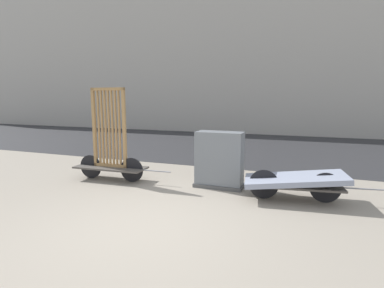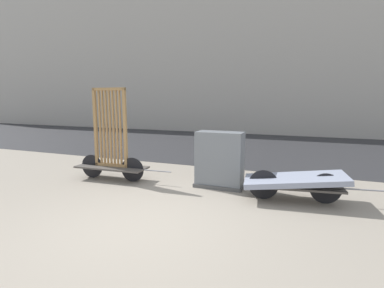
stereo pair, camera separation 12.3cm
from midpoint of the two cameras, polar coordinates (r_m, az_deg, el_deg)
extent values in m
plane|color=gray|center=(4.91, -9.03, -15.40)|extent=(60.00, 60.00, 0.00)
cube|color=#2D2D30|center=(12.92, 11.12, -0.38)|extent=(56.00, 8.75, 0.01)
cube|color=#B2ADA3|center=(19.35, 15.31, 18.18)|extent=(48.00, 4.00, 10.59)
cube|color=#4C4742|center=(7.67, -14.60, -4.27)|extent=(1.82, 0.72, 0.04)
cylinder|color=black|center=(7.38, -10.82, -4.82)|extent=(0.59, 0.06, 0.59)
cylinder|color=black|center=(8.00, -18.08, -4.03)|extent=(0.59, 0.06, 0.59)
cylinder|color=gray|center=(7.07, -6.13, -5.12)|extent=(0.70, 0.07, 0.03)
cube|color=#A87F4C|center=(7.66, -14.62, -3.87)|extent=(0.91, 0.12, 0.07)
cube|color=#A87F4C|center=(7.49, -15.16, 10.06)|extent=(0.91, 0.12, 0.07)
cube|color=#A87F4C|center=(7.76, -17.45, 3.07)|extent=(0.07, 0.07, 1.92)
cube|color=#A87F4C|center=(7.29, -12.16, 2.95)|extent=(0.07, 0.07, 1.92)
cube|color=#A87F4C|center=(7.68, -16.67, 3.06)|extent=(0.04, 0.05, 1.85)
cube|color=#A87F4C|center=(7.62, -16.08, 3.05)|extent=(0.04, 0.05, 1.85)
cube|color=#A87F4C|center=(7.57, -15.49, 3.03)|extent=(0.04, 0.05, 1.85)
cube|color=#A87F4C|center=(7.52, -14.89, 3.02)|extent=(0.04, 0.05, 1.85)
cube|color=#A87F4C|center=(7.46, -14.28, 3.00)|extent=(0.04, 0.05, 1.85)
cube|color=#A87F4C|center=(7.41, -13.66, 2.99)|extent=(0.04, 0.05, 1.85)
cube|color=#A87F4C|center=(7.36, -13.03, 2.97)|extent=(0.04, 0.05, 1.85)
cube|color=#4C4742|center=(6.23, 19.38, -7.47)|extent=(1.86, 0.89, 0.04)
cylinder|color=black|center=(6.33, 24.65, -7.71)|extent=(0.59, 0.12, 0.59)
cylinder|color=black|center=(6.20, 13.99, -7.50)|extent=(0.59, 0.12, 0.59)
cylinder|color=gray|center=(6.49, 30.45, -7.55)|extent=(0.70, 0.13, 0.03)
cube|color=#8C93A8|center=(6.20, 19.44, -6.40)|extent=(2.01, 1.16, 0.30)
cube|color=#4C4C4C|center=(6.91, 5.73, -7.81)|extent=(1.10, 0.53, 0.08)
cube|color=slate|center=(6.76, 5.81, -3.00)|extent=(1.04, 0.47, 1.26)
camera|label=1|loc=(0.06, -89.46, 0.08)|focal=28.00mm
camera|label=2|loc=(0.06, 90.54, -0.08)|focal=28.00mm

